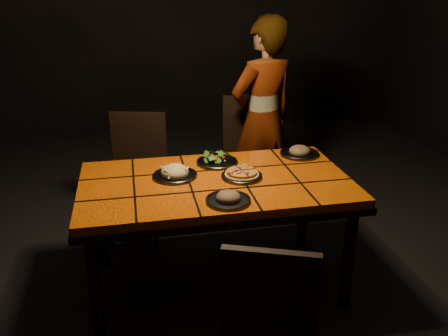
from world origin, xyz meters
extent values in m
cube|color=black|center=(0.00, 0.00, -0.02)|extent=(6.00, 7.00, 0.04)
cube|color=black|center=(0.00, 3.50, 1.50)|extent=(6.00, 0.04, 3.00)
cube|color=#FC6407|center=(0.00, 0.00, 0.72)|extent=(1.60, 0.90, 0.05)
cube|color=black|center=(0.00, 0.00, 0.68)|extent=(1.62, 0.92, 0.04)
cylinder|color=black|center=(-0.72, -0.37, 0.33)|extent=(0.07, 0.07, 0.66)
cylinder|color=black|center=(0.72, -0.37, 0.33)|extent=(0.07, 0.07, 0.66)
cylinder|color=black|center=(-0.72, 0.37, 0.33)|extent=(0.07, 0.07, 0.66)
cylinder|color=black|center=(0.72, 0.37, 0.33)|extent=(0.07, 0.07, 0.66)
cube|color=black|center=(0.09, -0.86, 0.43)|extent=(0.51, 0.51, 0.04)
cube|color=black|center=(0.03, -1.03, 0.66)|extent=(0.38, 0.18, 0.43)
cylinder|color=black|center=(0.30, -0.77, 0.20)|extent=(0.03, 0.03, 0.41)
cylinder|color=black|center=(0.00, -0.66, 0.20)|extent=(0.03, 0.03, 0.41)
cube|color=black|center=(-0.47, 0.77, 0.45)|extent=(0.52, 0.52, 0.04)
cube|color=black|center=(-0.42, 0.95, 0.70)|extent=(0.42, 0.15, 0.46)
cylinder|color=black|center=(-0.68, 0.65, 0.22)|extent=(0.04, 0.04, 0.43)
cylinder|color=black|center=(-0.35, 0.56, 0.22)|extent=(0.04, 0.04, 0.43)
cylinder|color=black|center=(-0.59, 0.98, 0.22)|extent=(0.04, 0.04, 0.43)
cylinder|color=black|center=(-0.26, 0.89, 0.22)|extent=(0.04, 0.04, 0.43)
cube|color=black|center=(0.49, 1.00, 0.47)|extent=(0.46, 0.46, 0.04)
cube|color=black|center=(0.50, 1.20, 0.73)|extent=(0.44, 0.07, 0.48)
cylinder|color=black|center=(0.30, 0.83, 0.22)|extent=(0.04, 0.04, 0.45)
cylinder|color=black|center=(0.66, 0.81, 0.22)|extent=(0.04, 0.04, 0.45)
cylinder|color=black|center=(0.33, 1.19, 0.22)|extent=(0.04, 0.04, 0.45)
cylinder|color=black|center=(0.68, 1.17, 0.22)|extent=(0.04, 0.04, 0.45)
imported|color=brown|center=(0.57, 0.97, 0.81)|extent=(0.70, 0.59, 1.63)
cylinder|color=#36353A|center=(0.16, 0.00, 0.76)|extent=(0.25, 0.25, 0.01)
torus|color=#36353A|center=(0.16, 0.00, 0.76)|extent=(0.25, 0.25, 0.01)
cylinder|color=tan|center=(0.16, 0.00, 0.77)|extent=(0.24, 0.24, 0.01)
cylinder|color=gold|center=(0.16, 0.00, 0.78)|extent=(0.22, 0.22, 0.02)
cylinder|color=#36353A|center=(-0.23, 0.09, 0.76)|extent=(0.27, 0.27, 0.01)
torus|color=#36353A|center=(-0.23, 0.09, 0.76)|extent=(0.27, 0.27, 0.01)
ellipsoid|color=#C6B982|center=(-0.23, 0.09, 0.78)|extent=(0.16, 0.16, 0.09)
cylinder|color=#36353A|center=(0.06, 0.26, 0.76)|extent=(0.27, 0.27, 0.01)
torus|color=#36353A|center=(0.06, 0.26, 0.76)|extent=(0.27, 0.27, 0.01)
cylinder|color=#36353A|center=(0.01, -0.31, 0.76)|extent=(0.24, 0.24, 0.01)
torus|color=#36353A|center=(0.01, -0.31, 0.76)|extent=(0.24, 0.24, 0.01)
ellipsoid|color=brown|center=(0.01, -0.31, 0.78)|extent=(0.15, 0.15, 0.08)
cylinder|color=#36353A|center=(0.64, 0.31, 0.76)|extent=(0.26, 0.26, 0.01)
torus|color=#36353A|center=(0.64, 0.31, 0.76)|extent=(0.27, 0.27, 0.01)
ellipsoid|color=brown|center=(0.64, 0.31, 0.78)|extent=(0.16, 0.16, 0.09)
camera|label=1|loc=(-0.47, -2.56, 1.87)|focal=38.00mm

